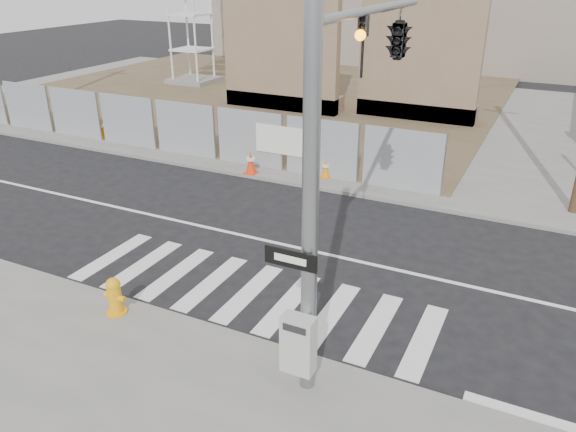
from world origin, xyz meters
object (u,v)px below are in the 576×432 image
at_px(signal_pole, 373,87).
at_px(traffic_cone_a, 39,119).
at_px(traffic_cone_d, 326,169).
at_px(traffic_cone_b, 102,129).
at_px(fire_hydrant, 115,296).
at_px(traffic_cone_c, 251,162).

relative_size(signal_pole, traffic_cone_a, 10.93).
bearing_deg(traffic_cone_d, traffic_cone_b, 178.45).
bearing_deg(signal_pole, traffic_cone_b, 152.45).
relative_size(signal_pole, fire_hydrant, 8.45).
xyz_separation_m(traffic_cone_b, traffic_cone_c, (7.76, -1.03, -0.00)).
xyz_separation_m(signal_pole, traffic_cone_d, (-3.71, 7.02, -4.34)).
height_order(fire_hydrant, traffic_cone_b, fire_hydrant).
xyz_separation_m(fire_hydrant, traffic_cone_b, (-9.49, 9.80, -0.02)).
bearing_deg(traffic_cone_a, traffic_cone_c, -6.20).
height_order(traffic_cone_b, traffic_cone_c, traffic_cone_b).
height_order(traffic_cone_b, traffic_cone_d, traffic_cone_b).
distance_m(signal_pole, traffic_cone_d, 9.05).
height_order(traffic_cone_a, traffic_cone_d, traffic_cone_d).
bearing_deg(fire_hydrant, traffic_cone_c, 90.75).
bearing_deg(traffic_cone_b, traffic_cone_a, 176.52).
distance_m(traffic_cone_a, traffic_cone_c, 11.79).
distance_m(signal_pole, fire_hydrant, 6.68).
bearing_deg(traffic_cone_c, traffic_cone_b, 172.43).
height_order(signal_pole, traffic_cone_b, signal_pole).
relative_size(signal_pole, traffic_cone_d, 10.76).
xyz_separation_m(signal_pole, traffic_cone_a, (-17.95, 7.54, -4.35)).
bearing_deg(traffic_cone_a, traffic_cone_b, -3.48).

